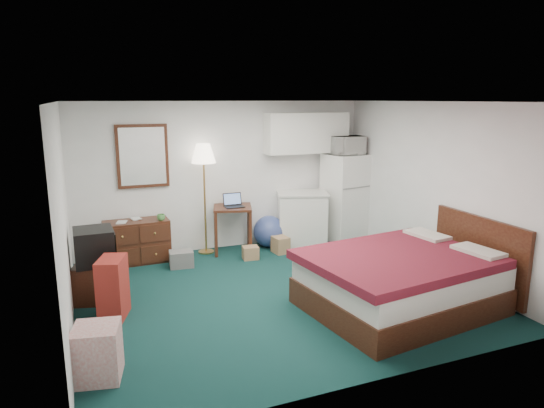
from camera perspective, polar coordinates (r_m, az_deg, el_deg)
name	(u,v)px	position (r m, az deg, el deg)	size (l,w,h in m)	color
floor	(275,293)	(6.57, 0.36, -10.41)	(5.00, 4.50, 0.01)	#123A39
ceiling	(275,102)	(6.06, 0.39, 11.94)	(5.00, 4.50, 0.01)	silver
walls	(275,201)	(6.20, 0.37, 0.31)	(5.01, 4.51, 2.50)	silver
mirror	(142,156)	(7.93, -14.99, 5.46)	(0.80, 0.06, 1.00)	white
upper_cabinets	(307,133)	(8.57, 4.10, 8.34)	(1.50, 0.35, 0.70)	white
headboard	(478,254)	(6.91, 23.12, -5.43)	(0.06, 1.56, 1.00)	black
dresser	(137,241)	(7.94, -15.58, -4.26)	(0.99, 0.45, 0.67)	black
floor_lamp	(205,199)	(8.05, -7.92, 0.55)	(0.40, 0.40, 1.83)	tan
desk	(233,229)	(8.18, -4.62, -2.95)	(0.62, 0.62, 0.78)	black
exercise_ball	(269,231)	(8.44, -0.34, -3.24)	(0.55, 0.55, 0.55)	#364886
kitchen_counter	(302,219)	(8.59, 3.53, -1.76)	(0.83, 0.63, 0.91)	white
fridge	(344,197)	(8.88, 8.49, 0.78)	(0.65, 0.65, 1.57)	white
bed	(400,282)	(6.20, 14.80, -8.84)	(2.16, 1.68, 0.69)	#58172A
tv_stand	(96,281)	(6.68, -19.95, -8.53)	(0.49, 0.53, 0.49)	black
suitcase	(113,288)	(6.07, -18.22, -9.36)	(0.28, 0.45, 0.73)	maroon
retail_box	(97,353)	(4.92, -19.86, -16.11)	(0.41, 0.41, 0.51)	silver
file_bin	(181,259)	(7.62, -10.61, -6.37)	(0.36, 0.27, 0.25)	slate
cardboard_box_a	(250,253)	(7.86, -2.55, -5.74)	(0.25, 0.21, 0.21)	#906D56
cardboard_box_b	(281,245)	(8.15, 1.01, -4.82)	(0.23, 0.27, 0.27)	#906D56
laptop	(234,201)	(8.00, -4.47, 0.38)	(0.31, 0.25, 0.22)	black
crt_tv	(94,246)	(6.53, -20.21, -4.70)	(0.49, 0.52, 0.45)	black
microwave	(346,143)	(8.71, 8.74, 7.09)	(0.59, 0.33, 0.40)	white
book_a	(116,217)	(7.77, -17.84, -1.42)	(0.15, 0.02, 0.20)	#906D56
book_b	(131,214)	(7.90, -16.28, -1.10)	(0.15, 0.02, 0.20)	#906D56
mug	(161,217)	(7.75, -12.93, -1.45)	(0.13, 0.10, 0.13)	#509146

